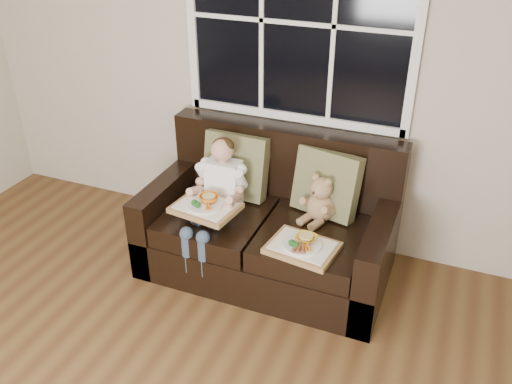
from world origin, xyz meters
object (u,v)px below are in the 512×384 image
at_px(child, 218,189).
at_px(tray_left, 206,206).
at_px(teddy_bear, 321,202).
at_px(loveseat, 270,229).
at_px(tray_right, 303,246).

xyz_separation_m(child, tray_left, (-0.01, -0.16, -0.05)).
bearing_deg(child, teddy_bear, 12.81).
bearing_deg(loveseat, teddy_bear, 6.83).
height_order(loveseat, tray_right, loveseat).
distance_m(teddy_bear, tray_right, 0.40).
bearing_deg(tray_right, tray_left, -177.53).
xyz_separation_m(teddy_bear, tray_right, (0.00, -0.39, -0.11)).
distance_m(loveseat, child, 0.48).
bearing_deg(tray_left, loveseat, 45.87).
bearing_deg(tray_left, tray_right, 2.44).
height_order(child, tray_left, child).
distance_m(loveseat, teddy_bear, 0.44).
xyz_separation_m(loveseat, child, (-0.34, -0.12, 0.32)).
height_order(loveseat, teddy_bear, loveseat).
relative_size(child, teddy_bear, 2.27).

